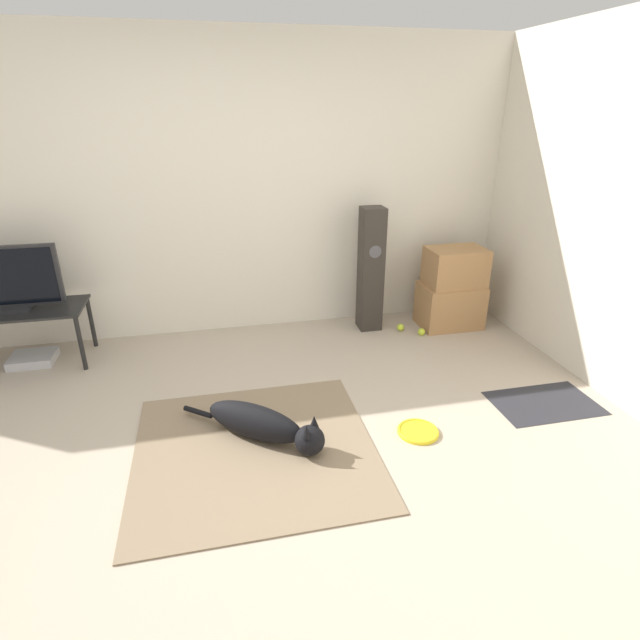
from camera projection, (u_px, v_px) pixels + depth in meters
ground_plane at (257, 467)px, 2.94m from camera, size 12.00×12.00×0.00m
wall_back at (224, 191)px, 4.32m from camera, size 8.00×0.06×2.55m
area_rug at (255, 449)px, 3.08m from camera, size 1.46×1.41×0.01m
dog at (264, 424)px, 3.12m from camera, size 0.85×0.70×0.24m
frisbee at (418, 431)px, 3.24m from camera, size 0.27×0.27×0.03m
cardboard_box_lower at (450, 305)px, 4.76m from camera, size 0.57×0.40×0.41m
cardboard_box_upper at (455, 267)px, 4.61m from camera, size 0.52×0.36×0.35m
floor_speaker at (371, 270)px, 4.57m from camera, size 0.20×0.21×1.15m
tv_stand at (16, 316)px, 3.96m from camera, size 1.04×0.49×0.48m
tv at (6, 279)px, 3.84m from camera, size 0.78×0.20×0.51m
tennis_ball_by_boxes at (421, 332)px, 4.61m from camera, size 0.07×0.07×0.07m
tennis_ball_near_speaker at (401, 327)px, 4.71m from camera, size 0.07×0.07×0.07m
game_console at (33, 359)px, 4.12m from camera, size 0.34×0.29×0.07m
door_mat at (544, 403)px, 3.57m from camera, size 0.74×0.46×0.01m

